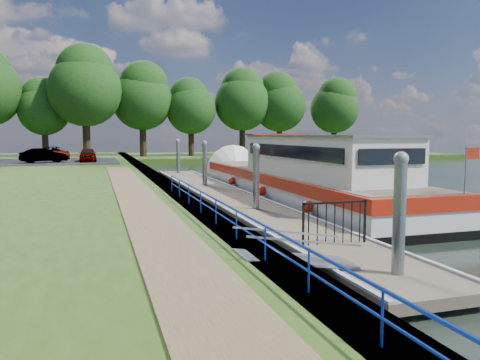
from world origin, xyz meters
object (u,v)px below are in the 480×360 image
object	(u,v)px
pontoon	(226,199)
car_a	(88,155)
car_b	(44,156)
car_d	(55,153)
barge	(291,178)

from	to	relation	value
pontoon	car_a	xyz separation A→B (m)	(-6.64, 23.21, 1.27)
car_b	car_d	size ratio (longest dim) A/B	0.85
barge	car_d	distance (m)	31.34
car_b	barge	bearing A→B (deg)	-169.92
car_d	pontoon	bearing A→B (deg)	-91.31
barge	car_d	xyz separation A→B (m)	(-13.48, 28.28, 0.36)
barge	car_b	size ratio (longest dim) A/B	5.59
car_b	car_d	xyz separation A→B (m)	(0.41, 6.27, -0.01)
barge	car_a	size ratio (longest dim) A/B	5.81
car_b	car_d	bearing A→B (deg)	-25.97
car_b	car_d	world-z (taller)	car_b
pontoon	barge	bearing A→B (deg)	5.58
barge	car_b	bearing A→B (deg)	122.26
barge	car_b	world-z (taller)	barge
barge	car_a	bearing A→B (deg)	114.13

